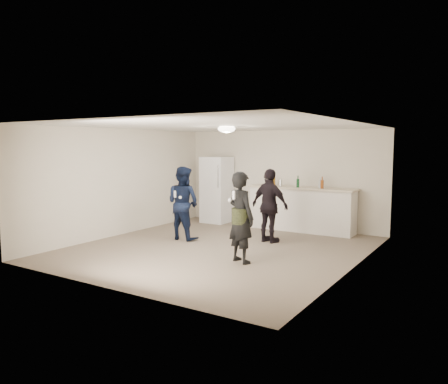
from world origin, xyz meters
The scene contains 21 objects.
floor centered at (0.00, 0.00, 0.00)m, with size 6.00×6.00×0.00m, color #6B5B4C.
ceiling centered at (0.00, 0.00, 2.50)m, with size 6.00×6.00×0.00m, color silver.
wall_back centered at (0.00, 3.00, 1.25)m, with size 6.00×6.00×0.00m, color beige.
wall_front centered at (0.00, -3.00, 1.25)m, with size 6.00×6.00×0.00m, color beige.
wall_left centered at (-2.75, 0.00, 1.25)m, with size 6.00×6.00×0.00m, color beige.
wall_right centered at (2.75, 0.00, 1.25)m, with size 6.00×6.00×0.00m, color beige.
counter centered at (0.71, 2.67, 0.53)m, with size 2.60×0.56×1.05m, color silver.
counter_top centered at (0.71, 2.67, 1.07)m, with size 2.68×0.64×0.04m, color beige.
fridge centered at (-1.75, 2.60, 0.90)m, with size 0.70×0.70×1.80m, color white.
fridge_handle centered at (-1.47, 2.23, 1.30)m, with size 0.02×0.02×0.60m, color #B9B8BD.
ceiling_dome centered at (0.00, 0.30, 2.45)m, with size 0.36×0.36×0.16m, color white.
shaker centered at (0.18, 2.58, 1.18)m, with size 0.08×0.08×0.17m, color silver.
man centered at (-1.18, 0.34, 0.82)m, with size 0.80×0.62×1.64m, color #0E1C3E.
woman centered at (0.91, -0.68, 0.82)m, with size 0.60×0.39×1.65m, color black.
camo_shorts centered at (0.91, -0.68, 0.85)m, with size 0.34×0.34×0.28m, color #313B1A.
spectator centered at (0.62, 1.08, 0.81)m, with size 0.94×0.39×1.61m, color black.
remote_man centered at (-1.18, 0.06, 1.05)m, with size 0.04×0.04×0.15m, color silver.
nunchuk_man centered at (-1.06, 0.09, 0.98)m, with size 0.07×0.07×0.07m, color silver.
remote_woman centered at (0.91, -0.93, 1.25)m, with size 0.04×0.04×0.15m, color white.
nunchuk_woman centered at (0.81, -0.90, 1.15)m, with size 0.07×0.07×0.07m, color silver.
bottle_cluster centered at (0.72, 2.62, 1.19)m, with size 1.40×0.26×0.23m.
Camera 1 is at (4.78, -7.39, 2.10)m, focal length 35.00 mm.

